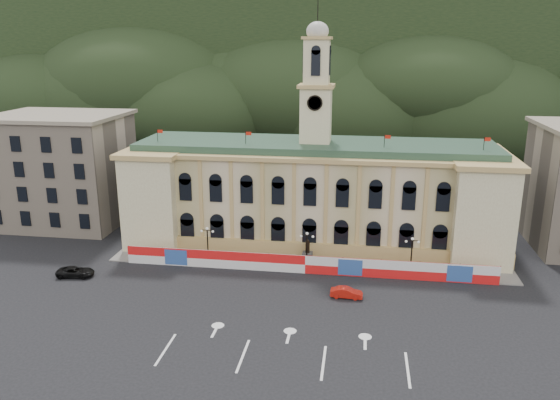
# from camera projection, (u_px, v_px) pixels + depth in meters

# --- Properties ---
(ground) EXTENTS (260.00, 260.00, 0.00)m
(ground) POSITION_uv_depth(u_px,v_px,m) (291.00, 329.00, 59.19)
(ground) COLOR black
(ground) RESTS_ON ground
(lane_markings) EXTENTS (26.00, 10.00, 0.02)m
(lane_markings) POSITION_uv_depth(u_px,v_px,m) (284.00, 354.00, 54.44)
(lane_markings) COLOR white
(lane_markings) RESTS_ON ground
(hill_ridge) EXTENTS (230.00, 80.00, 64.00)m
(hill_ridge) POSITION_uv_depth(u_px,v_px,m) (342.00, 77.00, 169.65)
(hill_ridge) COLOR black
(hill_ridge) RESTS_ON ground
(city_hall) EXTENTS (56.20, 17.60, 37.10)m
(city_hall) POSITION_uv_depth(u_px,v_px,m) (314.00, 192.00, 83.25)
(city_hall) COLOR beige
(city_hall) RESTS_ON ground
(side_building_left) EXTENTS (21.00, 17.00, 18.60)m
(side_building_left) POSITION_uv_depth(u_px,v_px,m) (62.00, 169.00, 92.08)
(side_building_left) COLOR #C4AF97
(side_building_left) RESTS_ON ground
(hoarding_fence) EXTENTS (50.00, 0.44, 2.50)m
(hoarding_fence) POSITION_uv_depth(u_px,v_px,m) (306.00, 264.00, 73.14)
(hoarding_fence) COLOR red
(hoarding_fence) RESTS_ON ground
(pavement) EXTENTS (56.00, 5.50, 0.16)m
(pavement) POSITION_uv_depth(u_px,v_px,m) (307.00, 265.00, 76.03)
(pavement) COLOR slate
(pavement) RESTS_ON ground
(statue) EXTENTS (1.40, 1.40, 3.72)m
(statue) POSITION_uv_depth(u_px,v_px,m) (307.00, 257.00, 75.96)
(statue) COLOR #595651
(statue) RESTS_ON ground
(lamp_left) EXTENTS (1.96, 0.44, 5.15)m
(lamp_left) POSITION_uv_depth(u_px,v_px,m) (208.00, 241.00, 76.47)
(lamp_left) COLOR black
(lamp_left) RESTS_ON ground
(lamp_center) EXTENTS (1.96, 0.44, 5.15)m
(lamp_center) POSITION_uv_depth(u_px,v_px,m) (307.00, 246.00, 74.48)
(lamp_center) COLOR black
(lamp_center) RESTS_ON ground
(lamp_right) EXTENTS (1.96, 0.44, 5.15)m
(lamp_right) POSITION_uv_depth(u_px,v_px,m) (412.00, 252.00, 72.49)
(lamp_right) COLOR black
(lamp_right) RESTS_ON ground
(red_sedan) EXTENTS (1.72, 4.04, 1.29)m
(red_sedan) POSITION_uv_depth(u_px,v_px,m) (346.00, 293.00, 66.23)
(red_sedan) COLOR #B6160D
(red_sedan) RESTS_ON ground
(black_suv) EXTENTS (3.47, 5.39, 1.34)m
(black_suv) POSITION_uv_depth(u_px,v_px,m) (75.00, 272.00, 72.20)
(black_suv) COLOR black
(black_suv) RESTS_ON ground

